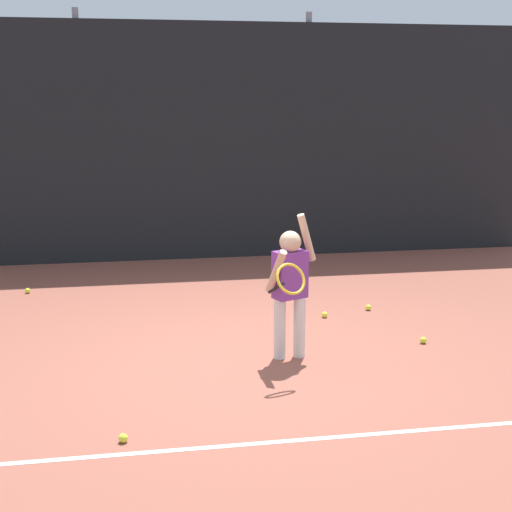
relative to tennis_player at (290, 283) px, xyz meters
name	(u,v)px	position (x,y,z in m)	size (l,w,h in m)	color
ground_plane	(244,360)	(-0.42, 0.02, -0.73)	(20.00, 20.00, 0.00)	brown
court_line_baseline	(280,442)	(-0.42, -1.63, -0.72)	(9.00, 0.05, 0.00)	white
back_fence_windscreen	(198,143)	(-0.42, 4.41, 0.99)	(10.23, 0.08, 3.43)	black
fence_post_1	(82,139)	(-2.08, 4.47, 1.06)	(0.09, 0.09, 3.58)	slate
fence_post_2	(307,137)	(1.23, 4.47, 1.06)	(0.09, 0.09, 3.58)	slate
fence_post_3	(511,135)	(4.54, 4.47, 1.06)	(0.09, 0.09, 3.58)	slate
tennis_player	(290,283)	(0.00, 0.00, 0.00)	(0.54, 0.76, 1.35)	silver
tennis_ball_0	(368,307)	(1.22, 1.35, -0.69)	(0.07, 0.07, 0.07)	#CCE033
tennis_ball_2	(123,438)	(-1.52, -1.44, -0.69)	(0.07, 0.07, 0.07)	#CCE033
tennis_ball_4	(325,315)	(0.66, 1.17, -0.69)	(0.07, 0.07, 0.07)	#CCE033
tennis_ball_6	(28,291)	(-2.72, 2.76, -0.69)	(0.07, 0.07, 0.07)	#CCE033
tennis_ball_8	(423,340)	(1.40, 0.18, -0.69)	(0.07, 0.07, 0.07)	#CCE033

